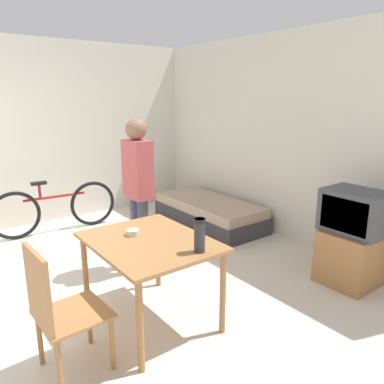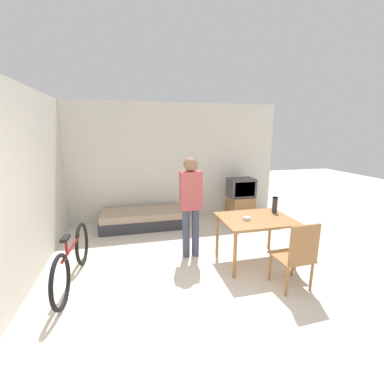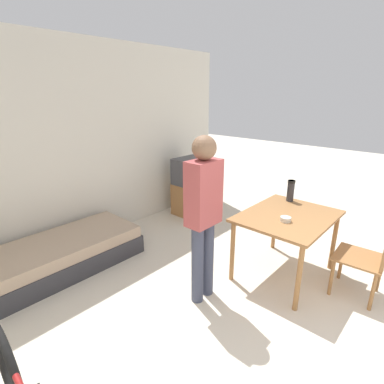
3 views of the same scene
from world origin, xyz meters
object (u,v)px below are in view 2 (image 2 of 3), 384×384
bicycle (73,259)px  thermos_flask (275,204)px  daybed (143,219)px  wooden_chair (297,254)px  mate_bowl (247,218)px  tv (241,199)px  person_standing (191,200)px  dining_table (255,223)px

bicycle → thermos_flask: thermos_flask is taller
daybed → wooden_chair: bearing=-57.2°
bicycle → daybed: bearing=61.8°
wooden_chair → mate_bowl: (-0.36, 0.78, 0.24)m
wooden_chair → bicycle: (-2.88, 0.88, -0.18)m
daybed → tv: 2.32m
daybed → bicycle: (-1.05, -1.96, 0.16)m
person_standing → bicycle: bearing=-168.0°
bicycle → wooden_chair: bearing=-17.1°
daybed → wooden_chair: wooden_chair is taller
dining_table → bicycle: bicycle is taller
bicycle → person_standing: size_ratio=1.04×
tv → person_standing: size_ratio=0.59×
tv → person_standing: 2.29m
tv → thermos_flask: 1.87m
tv → mate_bowl: size_ratio=8.86×
dining_table → bicycle: 2.72m
thermos_flask → tv: bearing=83.3°
tv → dining_table: tv is taller
thermos_flask → mate_bowl: size_ratio=2.36×
person_standing → dining_table: bearing=-24.4°
daybed → bicycle: bicycle is taller
dining_table → person_standing: person_standing is taller
person_standing → thermos_flask: person_standing is taller
daybed → dining_table: 2.65m
thermos_flask → mate_bowl: thermos_flask is taller
tv → bicycle: tv is taller
wooden_chair → mate_bowl: bearing=114.7°
bicycle → thermos_flask: 3.19m
dining_table → tv: bearing=72.1°
dining_table → mate_bowl: mate_bowl is taller
bicycle → mate_bowl: mate_bowl is taller
thermos_flask → mate_bowl: bearing=-158.7°
dining_table → bicycle: bearing=178.9°
tv → wooden_chair: size_ratio=1.04×
bicycle → tv: bearing=30.1°
wooden_chair → person_standing: (-1.12, 1.26, 0.45)m
wooden_chair → mate_bowl: size_ratio=8.52×
mate_bowl → daybed: bearing=125.6°
daybed → dining_table: (1.66, -2.01, 0.47)m
bicycle → thermos_flask: size_ratio=6.58×
dining_table → person_standing: size_ratio=0.66×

